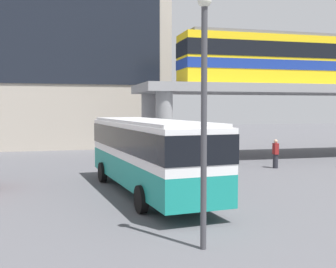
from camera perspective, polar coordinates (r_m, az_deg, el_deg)
ground_plane at (r=24.91m, az=-3.89°, el=-5.02°), size 120.00×120.00×0.00m
station_building at (r=43.48m, az=-16.71°, el=12.75°), size 23.04×11.30×21.47m
elevated_platform at (r=34.78m, az=20.98°, el=4.86°), size 29.77×6.51×5.38m
bus_main at (r=18.00m, az=-2.80°, el=-1.97°), size 3.78×11.26×3.22m
pedestrian_walking_across at (r=26.56m, az=14.53°, el=-2.75°), size 0.32×0.42×1.79m
lamp_post at (r=10.85m, az=4.96°, el=4.46°), size 0.36×0.36×6.66m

